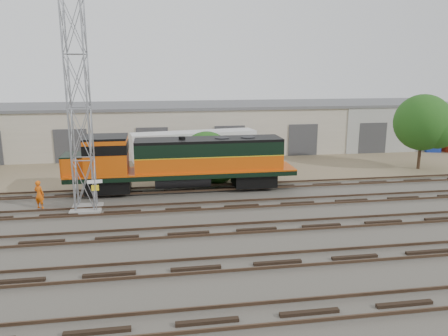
{
  "coord_description": "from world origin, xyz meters",
  "views": [
    {
      "loc": [
        -5.68,
        -26.53,
        9.39
      ],
      "look_at": [
        -0.82,
        4.0,
        2.2
      ],
      "focal_mm": 35.0,
      "sensor_mm": 36.0,
      "label": 1
    }
  ],
  "objects": [
    {
      "name": "semi_trailer",
      "position": [
        -1.86,
        13.38,
        2.23
      ],
      "size": [
        11.75,
        4.01,
        3.55
      ],
      "rotation": [
        0.0,
        0.0,
        0.15
      ],
      "color": "silver",
      "rests_on": "ground"
    },
    {
      "name": "tree_mid",
      "position": [
        -1.29,
        8.75,
        1.85
      ],
      "size": [
        4.67,
        4.44,
        4.44
      ],
      "color": "#382619",
      "rests_on": "ground"
    },
    {
      "name": "tracks",
      "position": [
        0.0,
        -3.0,
        0.08
      ],
      "size": [
        80.0,
        20.4,
        0.28
      ],
      "color": "black",
      "rests_on": "ground"
    },
    {
      "name": "warehouse",
      "position": [
        0.04,
        22.98,
        2.65
      ],
      "size": [
        58.4,
        10.4,
        5.3
      ],
      "color": "beige",
      "rests_on": "ground"
    },
    {
      "name": "dumpster_blue",
      "position": [
        25.2,
        17.8,
        0.75
      ],
      "size": [
        1.92,
        1.85,
        1.5
      ],
      "primitive_type": "cube",
      "rotation": [
        0.0,
        0.0,
        -0.25
      ],
      "color": "navy",
      "rests_on": "ground"
    },
    {
      "name": "signal_tower",
      "position": [
        -10.41,
        2.46,
        6.58
      ],
      "size": [
        1.99,
        1.99,
        13.46
      ],
      "rotation": [
        0.0,
        0.0,
        -0.03
      ],
      "color": "gray",
      "rests_on": "ground"
    },
    {
      "name": "sign_post",
      "position": [
        -9.66,
        1.67,
        1.62
      ],
      "size": [
        0.95,
        0.12,
        2.31
      ],
      "color": "gray",
      "rests_on": "ground"
    },
    {
      "name": "tree_east",
      "position": [
        18.94,
        9.92,
        4.26
      ],
      "size": [
        5.43,
        5.17,
        6.98
      ],
      "color": "#382619",
      "rests_on": "ground"
    },
    {
      "name": "dirt_strip",
      "position": [
        0.0,
        15.0,
        0.01
      ],
      "size": [
        80.0,
        16.0,
        0.02
      ],
      "primitive_type": "cube",
      "color": "#726047",
      "rests_on": "ground"
    },
    {
      "name": "ground",
      "position": [
        0.0,
        0.0,
        0.0
      ],
      "size": [
        140.0,
        140.0,
        0.0
      ],
      "primitive_type": "plane",
      "color": "#47423A",
      "rests_on": "ground"
    },
    {
      "name": "locomotive",
      "position": [
        -4.01,
        6.0,
        2.39
      ],
      "size": [
        17.32,
        3.04,
        4.16
      ],
      "color": "black",
      "rests_on": "tracks"
    },
    {
      "name": "worker",
      "position": [
        -13.59,
        3.39,
        0.97
      ],
      "size": [
        0.84,
        0.72,
        1.94
      ],
      "primitive_type": "imported",
      "rotation": [
        0.0,
        0.0,
        2.71
      ],
      "color": "#E85B0C",
      "rests_on": "ground"
    }
  ]
}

